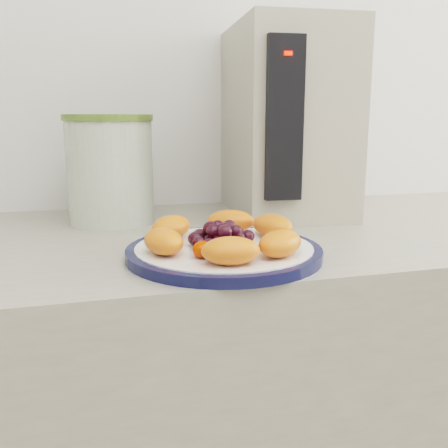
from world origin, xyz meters
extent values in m
cube|color=silver|center=(0.00, 1.51, 1.30)|extent=(3.50, 0.02, 2.60)
cube|color=gray|center=(0.00, 1.20, 0.45)|extent=(3.50, 0.60, 0.90)
cylinder|color=#0F1439|center=(-0.11, 1.03, 0.91)|extent=(0.29, 0.29, 0.01)
cylinder|color=white|center=(-0.11, 1.03, 0.91)|extent=(0.26, 0.26, 0.02)
cylinder|color=#415716|center=(-0.26, 1.33, 1.00)|extent=(0.18, 0.18, 0.20)
cylinder|color=#556F2C|center=(-0.26, 1.33, 1.10)|extent=(0.19, 0.19, 0.01)
cube|color=#A7A08D|center=(0.11, 1.34, 1.09)|extent=(0.24, 0.32, 0.38)
cube|color=black|center=(0.04, 1.19, 1.10)|extent=(0.07, 0.03, 0.29)
cube|color=#FF0C05|center=(0.04, 1.18, 1.21)|extent=(0.01, 0.01, 0.01)
ellipsoid|color=#FF5A1C|center=(-0.02, 1.07, 0.94)|extent=(0.07, 0.09, 0.04)
ellipsoid|color=#FF5A1C|center=(-0.08, 1.12, 0.94)|extent=(0.09, 0.07, 0.04)
ellipsoid|color=#FF5A1C|center=(-0.18, 1.10, 0.94)|extent=(0.09, 0.09, 0.04)
ellipsoid|color=#FF5A1C|center=(-0.20, 1.01, 0.94)|extent=(0.06, 0.08, 0.04)
ellipsoid|color=#FF5A1C|center=(-0.13, 0.94, 0.94)|extent=(0.08, 0.06, 0.04)
ellipsoid|color=#FF5A1C|center=(-0.05, 0.96, 0.94)|extent=(0.09, 0.09, 0.04)
ellipsoid|color=black|center=(-0.11, 1.03, 0.93)|extent=(0.02, 0.02, 0.02)
ellipsoid|color=black|center=(-0.09, 1.03, 0.93)|extent=(0.02, 0.02, 0.02)
ellipsoid|color=black|center=(-0.10, 1.05, 0.93)|extent=(0.02, 0.02, 0.02)
ellipsoid|color=black|center=(-0.12, 1.05, 0.93)|extent=(0.02, 0.02, 0.02)
ellipsoid|color=black|center=(-0.13, 1.03, 0.93)|extent=(0.02, 0.02, 0.02)
ellipsoid|color=black|center=(-0.12, 1.01, 0.93)|extent=(0.02, 0.02, 0.02)
ellipsoid|color=black|center=(-0.10, 1.01, 0.93)|extent=(0.02, 0.02, 0.02)
ellipsoid|color=black|center=(-0.07, 1.04, 0.93)|extent=(0.02, 0.02, 0.02)
ellipsoid|color=black|center=(-0.08, 1.06, 0.93)|extent=(0.02, 0.02, 0.02)
ellipsoid|color=black|center=(-0.10, 1.07, 0.93)|extent=(0.02, 0.02, 0.02)
ellipsoid|color=black|center=(-0.12, 1.07, 0.93)|extent=(0.02, 0.02, 0.02)
ellipsoid|color=black|center=(-0.14, 1.06, 0.93)|extent=(0.02, 0.02, 0.02)
ellipsoid|color=black|center=(-0.15, 1.04, 0.93)|extent=(0.02, 0.02, 0.02)
ellipsoid|color=black|center=(-0.15, 1.02, 0.93)|extent=(0.02, 0.02, 0.02)
ellipsoid|color=black|center=(-0.14, 1.00, 0.93)|extent=(0.02, 0.02, 0.02)
ellipsoid|color=black|center=(-0.12, 0.99, 0.93)|extent=(0.02, 0.02, 0.02)
ellipsoid|color=black|center=(-0.10, 0.99, 0.93)|extent=(0.02, 0.02, 0.02)
ellipsoid|color=black|center=(-0.11, 1.03, 0.94)|extent=(0.02, 0.02, 0.02)
ellipsoid|color=black|center=(-0.10, 1.05, 0.94)|extent=(0.02, 0.02, 0.02)
ellipsoid|color=black|center=(-0.12, 1.05, 0.94)|extent=(0.02, 0.02, 0.02)
ellipsoid|color=black|center=(-0.13, 1.04, 0.94)|extent=(0.02, 0.02, 0.02)
ellipsoid|color=black|center=(-0.13, 1.02, 0.94)|extent=(0.02, 0.02, 0.02)
ellipsoid|color=black|center=(-0.12, 1.01, 0.94)|extent=(0.02, 0.02, 0.02)
ellipsoid|color=black|center=(-0.10, 1.02, 0.94)|extent=(0.02, 0.02, 0.02)
ellipsoid|color=red|center=(-0.14, 0.97, 0.93)|extent=(0.03, 0.02, 0.02)
ellipsoid|color=red|center=(-0.11, 0.97, 0.93)|extent=(0.03, 0.03, 0.02)
ellipsoid|color=red|center=(-0.12, 0.94, 0.93)|extent=(0.04, 0.04, 0.02)
ellipsoid|color=red|center=(-0.16, 0.98, 0.93)|extent=(0.04, 0.04, 0.02)
camera|label=1|loc=(-0.30, 0.35, 1.10)|focal=40.00mm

